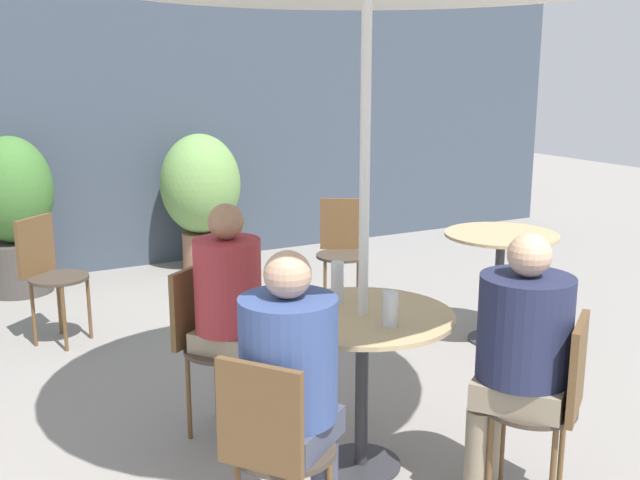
% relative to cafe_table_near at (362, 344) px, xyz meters
% --- Properties ---
extents(storefront_wall, '(10.00, 0.06, 3.00)m').
position_rel_cafe_table_near_xyz_m(storefront_wall, '(-0.19, 4.02, 0.91)').
color(storefront_wall, '#3D4756').
rests_on(storefront_wall, ground_plane).
extents(cafe_table_near, '(0.82, 0.82, 0.74)m').
position_rel_cafe_table_near_xyz_m(cafe_table_near, '(0.00, 0.00, 0.00)').
color(cafe_table_near, '#2D2D33').
rests_on(cafe_table_near, ground_plane).
extents(cafe_table_far, '(0.74, 0.74, 0.74)m').
position_rel_cafe_table_near_xyz_m(cafe_table_far, '(1.64, 0.96, -0.02)').
color(cafe_table_far, '#2D2D33').
rests_on(cafe_table_far, ground_plane).
extents(bistro_chair_0, '(0.43, 0.44, 0.84)m').
position_rel_cafe_table_near_xyz_m(bistro_chair_0, '(-0.49, 0.66, -0.08)').
color(bistro_chair_0, '#42382D').
rests_on(bistro_chair_0, ground_plane).
extents(bistro_chair_1, '(0.44, 0.43, 0.84)m').
position_rel_cafe_table_near_xyz_m(bistro_chair_1, '(-0.66, -0.49, -0.08)').
color(bistro_chair_1, '#42382D').
rests_on(bistro_chair_1, ground_plane).
extents(bistro_chair_2, '(0.43, 0.44, 0.84)m').
position_rel_cafe_table_near_xyz_m(bistro_chair_2, '(0.49, -0.66, -0.08)').
color(bistro_chair_2, '#42382D').
rests_on(bistro_chair_2, ground_plane).
extents(bistro_chair_4, '(0.44, 0.44, 0.84)m').
position_rel_cafe_table_near_xyz_m(bistro_chair_4, '(-0.99, 2.35, -0.08)').
color(bistro_chair_4, '#42382D').
rests_on(bistro_chair_4, ground_plane).
extents(bistro_chair_6, '(0.42, 0.43, 0.84)m').
position_rel_cafe_table_near_xyz_m(bistro_chair_6, '(1.04, 2.00, -0.08)').
color(bistro_chair_6, '#42382D').
rests_on(bistro_chair_6, ground_plane).
extents(seated_person_0, '(0.40, 0.41, 1.17)m').
position_rel_cafe_table_near_xyz_m(seated_person_0, '(-0.41, 0.55, 0.11)').
color(seated_person_0, gray).
rests_on(seated_person_0, ground_plane).
extents(seated_person_1, '(0.45, 0.44, 1.18)m').
position_rel_cafe_table_near_xyz_m(seated_person_1, '(-0.55, -0.40, 0.10)').
color(seated_person_1, '#42475B').
rests_on(seated_person_1, ground_plane).
extents(seated_person_2, '(0.47, 0.48, 1.17)m').
position_rel_cafe_table_near_xyz_m(seated_person_2, '(0.40, -0.55, 0.10)').
color(seated_person_2, gray).
rests_on(seated_person_2, ground_plane).
extents(beer_glass_0, '(0.06, 0.06, 0.19)m').
position_rel_cafe_table_near_xyz_m(beer_glass_0, '(-0.02, 0.19, 0.24)').
color(beer_glass_0, silver).
rests_on(beer_glass_0, cafe_table_near).
extents(beer_glass_1, '(0.07, 0.07, 0.15)m').
position_rel_cafe_table_near_xyz_m(beer_glass_1, '(0.01, -0.19, 0.22)').
color(beer_glass_1, silver).
rests_on(beer_glass_1, cafe_table_near).
extents(potted_plant_0, '(0.63, 0.63, 1.27)m').
position_rel_cafe_table_near_xyz_m(potted_plant_0, '(-1.04, 3.64, 0.10)').
color(potted_plant_0, '#47423D').
rests_on(potted_plant_0, ground_plane).
extents(potted_plant_1, '(0.71, 0.71, 1.22)m').
position_rel_cafe_table_near_xyz_m(potted_plant_1, '(0.52, 3.64, 0.13)').
color(potted_plant_1, '#93664C').
rests_on(potted_plant_1, ground_plane).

